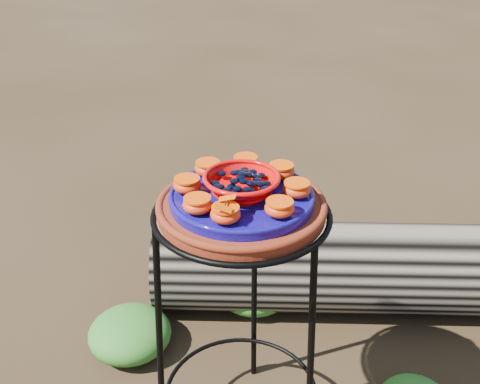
% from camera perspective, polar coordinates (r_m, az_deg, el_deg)
% --- Properties ---
extents(plant_stand, '(0.44, 0.44, 0.70)m').
position_cam_1_polar(plant_stand, '(1.54, 0.13, -13.35)').
color(plant_stand, black).
rests_on(plant_stand, ground).
extents(terracotta_saucer, '(0.37, 0.37, 0.03)m').
position_cam_1_polar(terracotta_saucer, '(1.33, 0.14, -1.56)').
color(terracotta_saucer, maroon).
rests_on(terracotta_saucer, plant_stand).
extents(cobalt_plate, '(0.32, 0.32, 0.02)m').
position_cam_1_polar(cobalt_plate, '(1.31, 0.15, -0.59)').
color(cobalt_plate, '#020040').
rests_on(cobalt_plate, terracotta_saucer).
extents(red_bowl, '(0.16, 0.16, 0.04)m').
position_cam_1_polar(red_bowl, '(1.30, 0.15, 0.66)').
color(red_bowl, red).
rests_on(red_bowl, cobalt_plate).
extents(glass_gems, '(0.12, 0.12, 0.02)m').
position_cam_1_polar(glass_gems, '(1.28, 0.15, 1.95)').
color(glass_gems, black).
rests_on(glass_gems, red_bowl).
extents(orange_half_0, '(0.06, 0.06, 0.03)m').
position_cam_1_polar(orange_half_0, '(1.20, -1.39, -2.12)').
color(orange_half_0, '#CE3F01').
rests_on(orange_half_0, cobalt_plate).
extents(orange_half_1, '(0.06, 0.06, 0.03)m').
position_cam_1_polar(orange_half_1, '(1.22, 3.76, -1.54)').
color(orange_half_1, '#CE3F01').
rests_on(orange_half_1, cobalt_plate).
extents(orange_half_2, '(0.06, 0.06, 0.03)m').
position_cam_1_polar(orange_half_2, '(1.30, 5.39, 0.26)').
color(orange_half_2, '#CE3F01').
rests_on(orange_half_2, cobalt_plate).
extents(orange_half_3, '(0.06, 0.06, 0.03)m').
position_cam_1_polar(orange_half_3, '(1.37, 3.94, 1.98)').
color(orange_half_3, '#CE3F01').
rests_on(orange_half_3, cobalt_plate).
extents(orange_half_4, '(0.06, 0.06, 0.03)m').
position_cam_1_polar(orange_half_4, '(1.41, 0.54, 2.75)').
color(orange_half_4, '#CE3F01').
rests_on(orange_half_4, cobalt_plate).
extents(orange_half_5, '(0.06, 0.06, 0.03)m').
position_cam_1_polar(orange_half_5, '(1.38, -3.05, 2.24)').
color(orange_half_5, '#CE3F01').
rests_on(orange_half_5, cobalt_plate).
extents(orange_half_6, '(0.06, 0.06, 0.03)m').
position_cam_1_polar(orange_half_6, '(1.32, -5.03, 0.66)').
color(orange_half_6, '#CE3F01').
rests_on(orange_half_6, cobalt_plate).
extents(orange_half_7, '(0.06, 0.06, 0.03)m').
position_cam_1_polar(orange_half_7, '(1.24, -4.06, -1.22)').
color(orange_half_7, '#CE3F01').
rests_on(orange_half_7, cobalt_plate).
extents(butterfly, '(0.08, 0.05, 0.01)m').
position_cam_1_polar(butterfly, '(1.19, -1.40, -1.14)').
color(butterfly, '#DC4E01').
rests_on(butterfly, orange_half_0).
extents(driftwood_log, '(1.72, 0.68, 0.31)m').
position_cam_1_polar(driftwood_log, '(2.16, 14.80, -7.03)').
color(driftwood_log, black).
rests_on(driftwood_log, ground).
extents(foliage_left, '(0.27, 0.27, 0.13)m').
position_cam_1_polar(foliage_left, '(2.01, -10.42, -12.95)').
color(foliage_left, '#2E7221').
rests_on(foliage_left, ground).
extents(foliage_back, '(0.27, 0.27, 0.14)m').
position_cam_1_polar(foliage_back, '(2.15, 1.36, -9.00)').
color(foliage_back, '#2E7221').
rests_on(foliage_back, ground).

